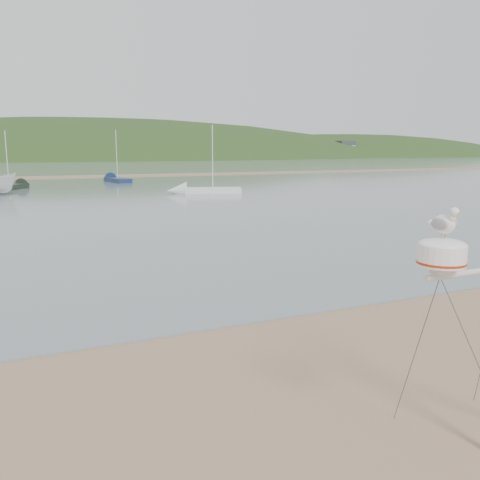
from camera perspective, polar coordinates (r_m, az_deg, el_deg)
name	(u,v)px	position (r m, az deg, el deg)	size (l,w,h in m)	color
ground	(145,458)	(7.18, -10.60, -22.90)	(560.00, 560.00, 0.00)	#8C6B51
water	(12,166)	(137.94, -24.27, 7.62)	(560.00, 256.00, 0.04)	slate
sandbar	(17,178)	(75.99, -23.72, 6.39)	(560.00, 7.00, 0.07)	#8C6B51
hill_ridge	(57,203)	(242.85, -19.85, 3.94)	(620.00, 180.00, 80.00)	#203716
far_cottages	(17,149)	(201.93, -23.71, 9.31)	(294.40, 6.30, 8.00)	beige
sailboat_dark_mid	(18,186)	(55.92, -23.67, 5.59)	(4.53, 6.02, 6.15)	black
sailboat_blue_far	(112,179)	(64.66, -14.13, 6.63)	(2.77, 6.96, 6.74)	#16284D
sailboat_white_near	(194,190)	(45.64, -5.19, 5.56)	(6.74, 3.57, 6.55)	white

